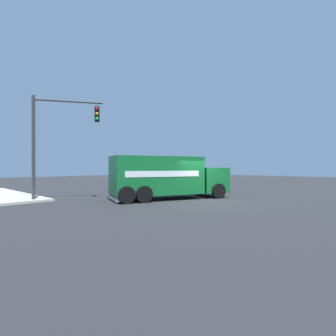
# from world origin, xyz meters

# --- Properties ---
(ground_plane) EXTENTS (100.00, 100.00, 0.00)m
(ground_plane) POSITION_xyz_m (0.00, 0.00, 0.00)
(ground_plane) COLOR #2B2B2D
(delivery_truck) EXTENTS (5.30, 8.18, 2.77)m
(delivery_truck) POSITION_xyz_m (2.48, 1.02, 1.45)
(delivery_truck) COLOR #146B2D
(delivery_truck) RESTS_ON ground
(traffic_light_primary) EXTENTS (2.38, 3.56, 6.32)m
(traffic_light_primary) POSITION_xyz_m (6.70, 6.58, 4.27)
(traffic_light_primary) COLOR #38383D
(traffic_light_primary) RESTS_ON sidewalk_corner_far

